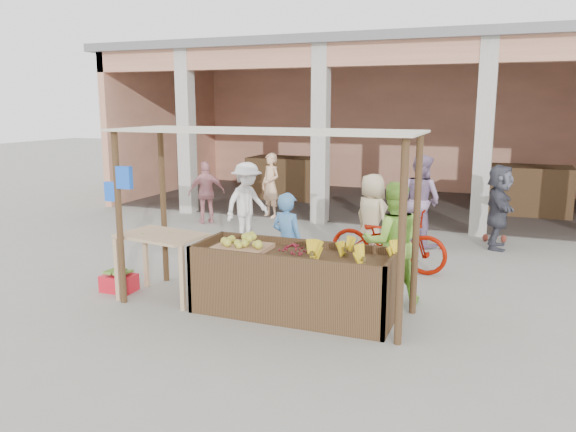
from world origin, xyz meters
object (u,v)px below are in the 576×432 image
at_px(red_crate, 119,283).
at_px(vendor_blue, 287,239).
at_px(fruit_stall, 294,284).
at_px(motorcycle, 388,239).
at_px(side_table, 162,244).
at_px(vendor_green, 392,239).

height_order(red_crate, vendor_blue, vendor_blue).
distance_m(fruit_stall, motorcycle, 2.53).
xyz_separation_m(side_table, motorcycle, (2.68, 2.49, -0.26)).
bearing_deg(side_table, vendor_green, 28.04).
xyz_separation_m(red_crate, vendor_blue, (2.31, 0.89, 0.66)).
relative_size(side_table, vendor_green, 0.71).
bearing_deg(motorcycle, vendor_green, -164.49).
distance_m(side_table, vendor_green, 3.20).
relative_size(vendor_blue, motorcycle, 0.78).
xyz_separation_m(side_table, vendor_green, (3.03, 1.02, 0.10)).
xyz_separation_m(fruit_stall, red_crate, (-2.71, -0.08, -0.28)).
height_order(vendor_blue, vendor_green, vendor_green).
distance_m(red_crate, vendor_blue, 2.56).
height_order(side_table, vendor_green, vendor_green).
xyz_separation_m(red_crate, vendor_green, (3.80, 1.02, 0.76)).
bearing_deg(red_crate, side_table, -1.42).
height_order(side_table, motorcycle, motorcycle).
relative_size(side_table, red_crate, 2.66).
xyz_separation_m(vendor_green, motorcycle, (-0.35, 1.47, -0.36)).
bearing_deg(vendor_blue, red_crate, 39.04).
height_order(side_table, vendor_blue, vendor_blue).
xyz_separation_m(fruit_stall, side_table, (-1.94, -0.08, 0.38)).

